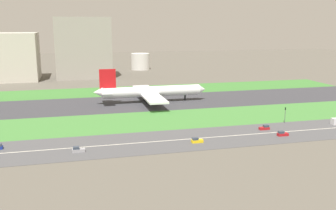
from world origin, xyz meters
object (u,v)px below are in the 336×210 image
(airliner, at_px, (149,92))
(fuel_tank_west, at_px, (140,61))
(car_5, at_px, (78,150))
(car_2, at_px, (197,140))
(car_3, at_px, (265,128))
(traffic_light, at_px, (285,114))
(hangar_building, at_px, (83,48))
(terminal_building, at_px, (12,57))
(car_0, at_px, (282,134))

(airliner, height_order, fuel_tank_west, airliner)
(car_5, bearing_deg, car_2, -180.00)
(car_3, distance_m, fuel_tank_west, 227.50)
(traffic_light, relative_size, hangar_building, 0.15)
(airliner, height_order, terminal_building, terminal_building)
(airliner, height_order, hangar_building, hangar_building)
(hangar_building, bearing_deg, car_3, -69.31)
(car_0, bearing_deg, airliner, -63.67)
(hangar_building, relative_size, fuel_tank_west, 2.76)
(car_5, bearing_deg, fuel_tank_west, -105.10)
(car_5, bearing_deg, car_3, -172.63)
(car_3, xyz_separation_m, hangar_building, (-68.75, 182.00, 23.86))
(airliner, height_order, car_2, airliner)
(hangar_building, distance_m, fuel_tank_west, 73.31)
(traffic_light, bearing_deg, car_5, -168.88)
(car_0, relative_size, terminal_building, 0.11)
(airliner, distance_m, terminal_building, 144.60)
(car_2, bearing_deg, hangar_building, -79.64)
(terminal_building, relative_size, hangar_building, 0.80)
(airliner, height_order, car_3, airliner)
(airliner, height_order, traffic_light, airliner)
(traffic_light, xyz_separation_m, fuel_tank_west, (-27.64, 219.01, 3.63))
(terminal_building, bearing_deg, airliner, -52.31)
(airliner, relative_size, traffic_light, 9.03)
(car_2, distance_m, terminal_building, 213.06)
(car_3, distance_m, terminal_building, 221.12)
(traffic_light, bearing_deg, terminal_building, 128.53)
(hangar_building, bearing_deg, car_5, -92.56)
(car_3, relative_size, fuel_tank_west, 0.25)
(traffic_light, xyz_separation_m, hangar_building, (-83.00, 174.01, 20.49))
(airliner, distance_m, hangar_building, 119.99)
(car_5, xyz_separation_m, car_3, (77.34, 10.00, 0.00))
(terminal_building, height_order, hangar_building, hangar_building)
(airliner, distance_m, fuel_tank_west, 160.64)
(car_0, distance_m, car_3, 10.28)
(airliner, bearing_deg, traffic_light, -49.93)
(car_5, height_order, terminal_building, terminal_building)
(car_5, height_order, fuel_tank_west, fuel_tank_west)
(car_5, bearing_deg, traffic_light, -168.88)
(car_0, distance_m, traffic_light, 21.82)
(car_3, relative_size, terminal_building, 0.11)
(car_3, xyz_separation_m, terminal_building, (-124.32, 182.00, 17.72))
(car_3, distance_m, hangar_building, 196.01)
(car_0, distance_m, terminal_building, 230.71)
(car_2, height_order, car_0, same)
(hangar_building, height_order, fuel_tank_west, hangar_building)
(traffic_light, height_order, fuel_tank_west, fuel_tank_west)
(car_2, height_order, traffic_light, traffic_light)
(airliner, height_order, car_5, airliner)
(car_5, relative_size, hangar_building, 0.09)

